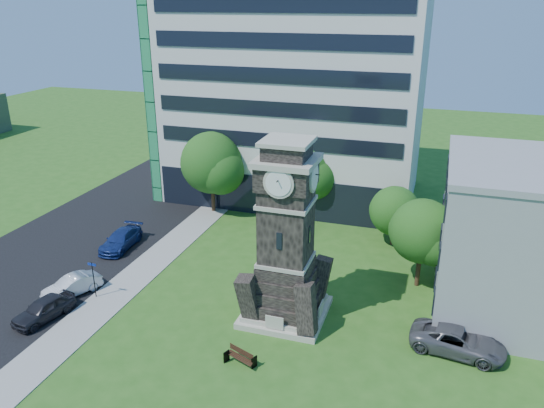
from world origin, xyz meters
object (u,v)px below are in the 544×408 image
(clock_tower, at_px, (286,244))
(car_street_mid, at_px, (72,286))
(car_street_north, at_px, (121,240))
(car_east_lot, at_px, (458,341))
(park_bench, at_px, (241,357))
(car_street_south, at_px, (44,309))
(street_sign, at_px, (93,276))

(clock_tower, distance_m, car_street_mid, 16.26)
(car_street_north, relative_size, car_east_lot, 0.90)
(clock_tower, height_order, park_bench, clock_tower)
(car_street_mid, relative_size, park_bench, 2.28)
(car_street_north, bearing_deg, car_street_mid, -86.33)
(clock_tower, height_order, car_street_south, clock_tower)
(car_street_north, xyz_separation_m, car_east_lot, (27.52, -6.24, 0.05))
(park_bench, bearing_deg, car_street_south, -159.87)
(clock_tower, height_order, car_street_north, clock_tower)
(park_bench, bearing_deg, car_street_mid, -172.17)
(car_street_mid, height_order, car_street_north, car_street_north)
(car_east_lot, distance_m, park_bench, 13.12)
(car_street_mid, xyz_separation_m, car_east_lot, (26.51, 1.60, 0.09))
(car_street_south, relative_size, street_sign, 1.54)
(clock_tower, bearing_deg, car_east_lot, -3.45)
(car_street_mid, xyz_separation_m, street_sign, (1.84, 0.18, 1.07))
(car_east_lot, bearing_deg, clock_tower, 93.97)
(car_street_south, relative_size, car_street_mid, 1.03)
(clock_tower, bearing_deg, car_street_mid, -171.63)
(car_street_mid, relative_size, car_east_lot, 0.75)
(car_street_south, bearing_deg, clock_tower, 32.33)
(car_street_south, height_order, car_street_north, car_street_south)
(car_street_mid, distance_m, street_sign, 2.14)
(park_bench, height_order, street_sign, street_sign)
(car_street_north, xyz_separation_m, park_bench, (15.45, -11.38, -0.23))
(clock_tower, bearing_deg, street_sign, -171.27)
(car_east_lot, xyz_separation_m, park_bench, (-12.07, -5.14, -0.28))
(car_east_lot, bearing_deg, car_street_north, 84.64)
(clock_tower, relative_size, car_street_north, 2.42)
(car_street_south, bearing_deg, street_sign, 76.82)
(clock_tower, distance_m, street_sign, 14.20)
(car_street_south, distance_m, car_street_north, 11.08)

